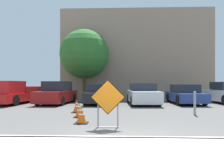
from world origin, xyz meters
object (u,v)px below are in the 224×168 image
(parked_car_fourth, at_px, (185,95))
(bollard_nearest, at_px, (195,102))
(traffic_cone_nearest, at_px, (81,115))
(traffic_cone_third, at_px, (77,106))
(parked_car_nearest, at_px, (57,94))
(parked_car_third, at_px, (143,94))
(road_closed_sign, at_px, (108,101))
(pickup_truck, at_px, (12,94))
(traffic_cone_second, at_px, (79,110))
(parked_car_second, at_px, (100,95))

(parked_car_fourth, distance_m, bollard_nearest, 5.73)
(traffic_cone_nearest, distance_m, traffic_cone_third, 3.03)
(traffic_cone_nearest, bearing_deg, parked_car_nearest, 112.21)
(parked_car_third, bearing_deg, parked_car_fourth, -175.50)
(parked_car_third, bearing_deg, road_closed_sign, 74.14)
(pickup_truck, height_order, parked_car_nearest, pickup_truck)
(traffic_cone_second, distance_m, parked_car_third, 6.92)
(parked_car_second, xyz_separation_m, bollard_nearest, (4.85, -5.57, -0.08))
(parked_car_second, bearing_deg, traffic_cone_nearest, 89.66)
(traffic_cone_second, bearing_deg, parked_car_third, 61.45)
(parked_car_fourth, bearing_deg, parked_car_second, -0.66)
(pickup_truck, xyz_separation_m, bollard_nearest, (10.93, -4.97, -0.15))
(road_closed_sign, bearing_deg, parked_car_second, 97.09)
(parked_car_nearest, distance_m, bollard_nearest, 9.52)
(pickup_truck, bearing_deg, parked_car_third, -175.72)
(road_closed_sign, xyz_separation_m, traffic_cone_nearest, (-0.99, 0.73, -0.54))
(traffic_cone_third, distance_m, parked_car_fourth, 8.36)
(parked_car_nearest, bearing_deg, pickup_truck, 10.35)
(traffic_cone_nearest, distance_m, parked_car_third, 8.07)
(traffic_cone_second, distance_m, pickup_truck, 8.22)
(traffic_cone_nearest, height_order, bollard_nearest, bollard_nearest)
(traffic_cone_nearest, xyz_separation_m, traffic_cone_second, (-0.35, 1.43, -0.03))
(parked_car_nearest, bearing_deg, traffic_cone_nearest, 115.56)
(parked_car_nearest, relative_size, parked_car_third, 0.98)
(road_closed_sign, xyz_separation_m, parked_car_second, (-1.07, 8.56, -0.21))
(road_closed_sign, xyz_separation_m, pickup_truck, (-7.14, 7.96, -0.14))
(traffic_cone_third, bearing_deg, traffic_cone_second, -74.75)
(road_closed_sign, distance_m, bollard_nearest, 4.83)
(parked_car_third, xyz_separation_m, bollard_nearest, (1.82, -5.24, -0.10))
(traffic_cone_nearest, distance_m, traffic_cone_second, 1.47)
(pickup_truck, xyz_separation_m, parked_car_fourth, (12.14, 0.64, -0.08))
(traffic_cone_nearest, bearing_deg, parked_car_fourth, 52.74)
(pickup_truck, distance_m, bollard_nearest, 12.00)
(traffic_cone_nearest, bearing_deg, traffic_cone_second, 103.62)
(parked_car_second, bearing_deg, parked_car_fourth, 179.42)
(traffic_cone_second, height_order, bollard_nearest, bollard_nearest)
(traffic_cone_third, bearing_deg, parked_car_fourth, 36.23)
(parked_car_second, bearing_deg, bollard_nearest, 130.13)
(traffic_cone_nearest, distance_m, bollard_nearest, 5.29)
(traffic_cone_nearest, bearing_deg, parked_car_second, 90.56)
(parked_car_second, xyz_separation_m, parked_car_third, (3.03, -0.33, 0.02))
(parked_car_fourth, bearing_deg, traffic_cone_third, 35.25)
(traffic_cone_third, height_order, bollard_nearest, bollard_nearest)
(parked_car_third, bearing_deg, traffic_cone_second, 59.02)
(traffic_cone_nearest, relative_size, parked_car_fourth, 0.15)
(traffic_cone_third, xyz_separation_m, parked_car_nearest, (-2.35, 4.68, 0.42))
(road_closed_sign, bearing_deg, traffic_cone_third, 115.47)
(traffic_cone_second, xyz_separation_m, parked_car_fourth, (6.33, 6.43, 0.35))
(road_closed_sign, height_order, traffic_cone_second, road_closed_sign)
(parked_car_third, height_order, parked_car_fourth, parked_car_third)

